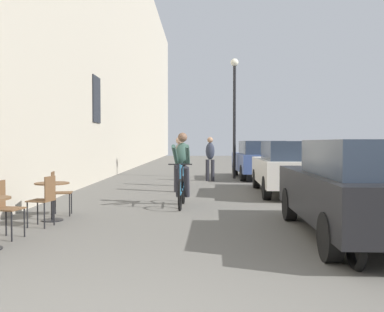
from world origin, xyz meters
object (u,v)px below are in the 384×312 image
at_px(cyclist_on_bicycle, 182,171).
at_px(pedestrian_mid, 182,158).
at_px(street_lamp, 234,103).
at_px(cafe_chair_mid_toward_street, 45,197).
at_px(cafe_table_mid, 52,193).
at_px(parked_car_third, 259,159).
at_px(parked_car_nearest, 361,188).
at_px(pedestrian_near, 180,161).
at_px(parked_motorcycle, 342,222).
at_px(cafe_chair_mid_toward_wall, 58,190).
at_px(cafe_chair_near_toward_street, 4,205).
at_px(pedestrian_far, 210,156).
at_px(parked_car_second, 290,167).

distance_m(cyclist_on_bicycle, pedestrian_mid, 4.44).
bearing_deg(street_lamp, cafe_chair_mid_toward_street, -112.25).
distance_m(cafe_table_mid, parked_car_third, 10.87).
distance_m(cafe_chair_mid_toward_street, parked_car_nearest, 5.25).
xyz_separation_m(pedestrian_near, parked_motorcycle, (2.51, -6.90, -0.52)).
xyz_separation_m(cafe_chair_mid_toward_wall, pedestrian_near, (2.27, 4.08, 0.41)).
relative_size(pedestrian_near, pedestrian_mid, 0.98).
bearing_deg(cafe_chair_mid_toward_wall, cafe_chair_near_toward_street, -93.96).
distance_m(cafe_chair_near_toward_street, cafe_chair_mid_toward_wall, 2.08).
height_order(cafe_chair_near_toward_street, pedestrian_far, pedestrian_far).
bearing_deg(parked_car_second, parked_car_nearest, -91.13).
height_order(cafe_table_mid, parked_car_third, parked_car_third).
xyz_separation_m(pedestrian_far, parked_car_nearest, (2.07, -9.74, -0.16)).
height_order(cafe_chair_mid_toward_street, pedestrian_near, pedestrian_near).
height_order(cafe_table_mid, pedestrian_near, pedestrian_near).
bearing_deg(parked_car_nearest, pedestrian_mid, 111.52).
bearing_deg(pedestrian_far, cafe_chair_mid_toward_street, -109.28).
bearing_deg(parked_car_third, pedestrian_far, -149.01).
height_order(pedestrian_near, parked_car_nearest, pedestrian_near).
relative_size(parked_car_nearest, parked_car_third, 0.99).
distance_m(cafe_chair_mid_toward_street, parked_car_third, 11.35).
relative_size(cafe_table_mid, street_lamp, 0.15).
relative_size(pedestrian_near, parked_car_second, 0.38).
bearing_deg(pedestrian_mid, cafe_chair_mid_toward_wall, -111.28).
bearing_deg(cafe_table_mid, cafe_chair_mid_toward_street, -82.75).
relative_size(cafe_chair_near_toward_street, cyclist_on_bicycle, 0.51).
bearing_deg(street_lamp, cyclist_on_bicycle, -103.54).
bearing_deg(parked_motorcycle, pedestrian_near, 109.97).
bearing_deg(cyclist_on_bicycle, cafe_chair_mid_toward_wall, -151.09).
distance_m(cafe_table_mid, pedestrian_mid, 6.74).
relative_size(cafe_chair_mid_toward_wall, pedestrian_near, 0.54).
distance_m(cafe_chair_near_toward_street, pedestrian_near, 6.63).
xyz_separation_m(cafe_chair_mid_toward_street, parked_car_third, (5.15, 10.12, 0.28)).
bearing_deg(cafe_chair_near_toward_street, parked_motorcycle, -8.54).
xyz_separation_m(cafe_chair_near_toward_street, pedestrian_near, (2.41, 6.16, 0.41)).
distance_m(cafe_chair_mid_toward_street, parked_motorcycle, 4.91).
bearing_deg(cafe_table_mid, parked_car_nearest, -15.30).
bearing_deg(parked_car_third, pedestrian_mid, -133.88).
height_order(cafe_table_mid, pedestrian_far, pedestrian_far).
xyz_separation_m(cafe_table_mid, pedestrian_far, (3.19, 8.30, 0.43)).
height_order(cyclist_on_bicycle, parked_car_second, cyclist_on_bicycle).
relative_size(parked_car_second, parked_motorcycle, 2.01).
xyz_separation_m(street_lamp, parked_car_nearest, (1.05, -10.95, -2.32)).
height_order(cafe_chair_near_toward_street, cafe_chair_mid_toward_street, same).
bearing_deg(cyclist_on_bicycle, cafe_chair_near_toward_street, -127.14).
bearing_deg(cyclist_on_bicycle, parked_motorcycle, -60.96).
height_order(pedestrian_near, pedestrian_mid, pedestrian_mid).
bearing_deg(pedestrian_near, pedestrian_far, 74.73).
xyz_separation_m(pedestrian_mid, parked_motorcycle, (2.52, -8.60, -0.54)).
distance_m(cafe_chair_mid_toward_wall, cyclist_on_bicycle, 2.82).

